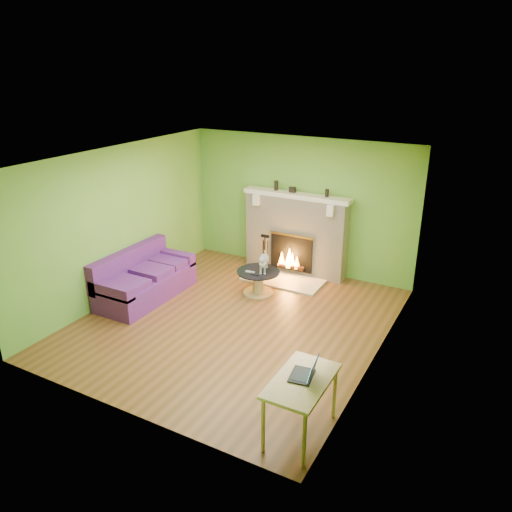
{
  "coord_description": "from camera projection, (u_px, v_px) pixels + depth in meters",
  "views": [
    {
      "loc": [
        3.65,
        -6.0,
        3.89
      ],
      "look_at": [
        0.17,
        0.4,
        1.02
      ],
      "focal_mm": 35.0,
      "sensor_mm": 36.0,
      "label": 1
    }
  ],
  "objects": [
    {
      "name": "remote_silver",
      "position": [
        250.0,
        272.0,
        8.71
      ],
      "size": [
        0.17,
        0.06,
        0.02
      ],
      "primitive_type": "cube",
      "rotation": [
        0.0,
        0.0,
        0.08
      ],
      "color": "gray",
      "rests_on": "coffee_table"
    },
    {
      "name": "hearth",
      "position": [
        283.0,
        280.0,
        9.42
      ],
      "size": [
        1.5,
        0.75,
        0.03
      ],
      "primitive_type": "cube",
      "color": "beige",
      "rests_on": "floor"
    },
    {
      "name": "fire_tools",
      "position": [
        265.0,
        253.0,
        9.61
      ],
      "size": [
        0.2,
        0.2,
        0.77
      ],
      "primitive_type": null,
      "color": "black",
      "rests_on": "hearth"
    },
    {
      "name": "desk",
      "position": [
        301.0,
        386.0,
        5.35
      ],
      "size": [
        0.56,
        0.97,
        0.72
      ],
      "color": "tan",
      "rests_on": "floor"
    },
    {
      "name": "remote_black",
      "position": [
        254.0,
        274.0,
        8.61
      ],
      "size": [
        0.16,
        0.04,
        0.02
      ],
      "primitive_type": "cube",
      "rotation": [
        0.0,
        0.0,
        -0.01
      ],
      "color": "black",
      "rests_on": "coffee_table"
    },
    {
      "name": "window_frame",
      "position": [
        361.0,
        281.0,
        5.66
      ],
      "size": [
        0.0,
        1.2,
        1.2
      ],
      "primitive_type": "plane",
      "rotation": [
        1.57,
        0.0,
        -1.57
      ],
      "color": "silver",
      "rests_on": "wall_right"
    },
    {
      "name": "mantel_box",
      "position": [
        293.0,
        190.0,
        9.3
      ],
      "size": [
        0.12,
        0.08,
        0.1
      ],
      "primitive_type": "cube",
      "color": "black",
      "rests_on": "mantel"
    },
    {
      "name": "cat",
      "position": [
        264.0,
        261.0,
        8.7
      ],
      "size": [
        0.4,
        0.61,
        0.36
      ],
      "primitive_type": null,
      "rotation": [
        0.0,
        0.0,
        0.36
      ],
      "color": "slate",
      "rests_on": "coffee_table"
    },
    {
      "name": "mantel",
      "position": [
        296.0,
        195.0,
        9.27
      ],
      "size": [
        2.1,
        0.28,
        0.08
      ],
      "primitive_type": "cube",
      "color": "beige",
      "rests_on": "fireplace"
    },
    {
      "name": "wall_right",
      "position": [
        382.0,
        274.0,
        6.48
      ],
      "size": [
        0.0,
        5.0,
        5.0
      ],
      "primitive_type": "plane",
      "rotation": [
        1.57,
        0.0,
        -1.57
      ],
      "color": "#5A9531",
      "rests_on": "floor"
    },
    {
      "name": "mantel_vase_right",
      "position": [
        327.0,
        193.0,
        8.99
      ],
      "size": [
        0.07,
        0.07,
        0.14
      ],
      "primitive_type": "cylinder",
      "color": "black",
      "rests_on": "mantel"
    },
    {
      "name": "mantel_vase_left",
      "position": [
        276.0,
        186.0,
        9.44
      ],
      "size": [
        0.08,
        0.08,
        0.18
      ],
      "primitive_type": "cylinder",
      "color": "black",
      "rests_on": "mantel"
    },
    {
      "name": "floor",
      "position": [
        235.0,
        321.0,
        7.96
      ],
      "size": [
        5.0,
        5.0,
        0.0
      ],
      "primitive_type": "plane",
      "color": "brown",
      "rests_on": "ground"
    },
    {
      "name": "sofa",
      "position": [
        144.0,
        280.0,
        8.69
      ],
      "size": [
        0.87,
        1.85,
        0.83
      ],
      "color": "#48195F",
      "rests_on": "floor"
    },
    {
      "name": "ceiling",
      "position": [
        232.0,
        158.0,
        7.0
      ],
      "size": [
        5.0,
        5.0,
        0.0
      ],
      "primitive_type": "plane",
      "rotation": [
        3.14,
        0.0,
        0.0
      ],
      "color": "white",
      "rests_on": "wall_back"
    },
    {
      "name": "window_pane",
      "position": [
        361.0,
        281.0,
        5.66
      ],
      "size": [
        0.0,
        1.06,
        1.06
      ],
      "primitive_type": "plane",
      "rotation": [
        1.57,
        0.0,
        -1.57
      ],
      "color": "white",
      "rests_on": "wall_right"
    },
    {
      "name": "wall_back",
      "position": [
        300.0,
        205.0,
        9.52
      ],
      "size": [
        5.0,
        0.0,
        5.0
      ],
      "primitive_type": "plane",
      "rotation": [
        1.57,
        0.0,
        0.0
      ],
      "color": "#5A9531",
      "rests_on": "floor"
    },
    {
      "name": "laptop",
      "position": [
        302.0,
        367.0,
        5.32
      ],
      "size": [
        0.32,
        0.36,
        0.24
      ],
      "primitive_type": null,
      "rotation": [
        0.0,
        0.0,
        0.15
      ],
      "color": "black",
      "rests_on": "desk"
    },
    {
      "name": "wall_front",
      "position": [
        115.0,
        315.0,
        5.44
      ],
      "size": [
        5.0,
        0.0,
        5.0
      ],
      "primitive_type": "plane",
      "rotation": [
        -1.57,
        0.0,
        0.0
      ],
      "color": "#5A9531",
      "rests_on": "floor"
    },
    {
      "name": "fireplace",
      "position": [
        296.0,
        234.0,
        9.57
      ],
      "size": [
        2.1,
        0.46,
        1.58
      ],
      "color": "#BCB09C",
      "rests_on": "floor"
    },
    {
      "name": "coffee_table",
      "position": [
        258.0,
        280.0,
        8.83
      ],
      "size": [
        0.76,
        0.76,
        0.43
      ],
      "color": "tan",
      "rests_on": "floor"
    },
    {
      "name": "wall_left",
      "position": [
        120.0,
        223.0,
        8.48
      ],
      "size": [
        0.0,
        5.0,
        5.0
      ],
      "primitive_type": "plane",
      "rotation": [
        1.57,
        0.0,
        1.57
      ],
      "color": "#5A9531",
      "rests_on": "floor"
    }
  ]
}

